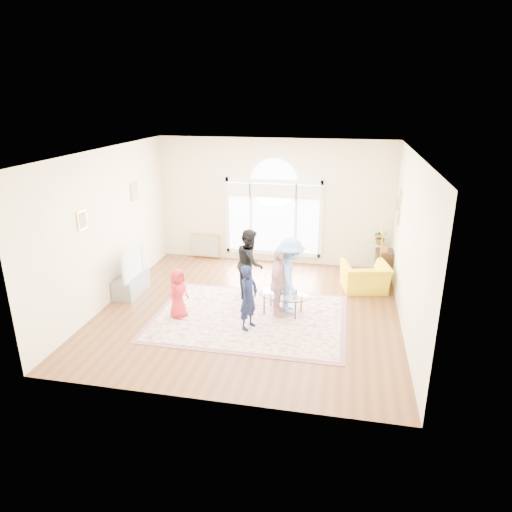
% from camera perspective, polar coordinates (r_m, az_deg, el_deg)
% --- Properties ---
extents(ground, '(6.00, 6.00, 0.00)m').
position_cam_1_polar(ground, '(9.48, -0.81, -6.76)').
color(ground, '#573219').
rests_on(ground, ground).
extents(room_shell, '(6.00, 6.00, 6.00)m').
position_cam_1_polar(room_shell, '(11.58, 2.15, 6.41)').
color(room_shell, beige).
rests_on(room_shell, ground).
extents(area_rug, '(3.60, 2.60, 0.02)m').
position_cam_1_polar(area_rug, '(9.16, -0.83, -7.67)').
color(area_rug, beige).
rests_on(area_rug, ground).
extents(rug_border, '(3.80, 2.80, 0.01)m').
position_cam_1_polar(rug_border, '(9.16, -0.83, -7.69)').
color(rug_border, '#8B565C').
rests_on(rug_border, ground).
extents(tv_console, '(0.45, 1.00, 0.42)m').
position_cam_1_polar(tv_console, '(10.52, -15.31, -3.48)').
color(tv_console, gray).
rests_on(tv_console, ground).
extents(television, '(0.17, 1.04, 0.60)m').
position_cam_1_polar(television, '(10.33, -15.52, -0.88)').
color(television, black).
rests_on(television, tv_console).
extents(coffee_table, '(1.15, 0.86, 0.54)m').
position_cam_1_polar(coffee_table, '(9.19, 3.40, -4.91)').
color(coffee_table, silver).
rests_on(coffee_table, ground).
extents(armchair, '(1.16, 1.07, 0.64)m').
position_cam_1_polar(armchair, '(10.52, 13.47, -2.63)').
color(armchair, yellow).
rests_on(armchair, ground).
extents(side_cabinet, '(0.40, 0.50, 0.70)m').
position_cam_1_polar(side_cabinet, '(11.33, 15.60, -1.06)').
color(side_cabinet, black).
rests_on(side_cabinet, ground).
extents(floor_lamp, '(0.30, 0.30, 1.51)m').
position_cam_1_polar(floor_lamp, '(10.80, 15.59, 3.16)').
color(floor_lamp, black).
rests_on(floor_lamp, ground).
extents(plant_pedestal, '(0.20, 0.20, 0.70)m').
position_cam_1_polar(plant_pedestal, '(11.77, 15.07, -0.23)').
color(plant_pedestal, white).
rests_on(plant_pedestal, ground).
extents(potted_plant, '(0.42, 0.39, 0.39)m').
position_cam_1_polar(potted_plant, '(11.61, 15.30, 2.29)').
color(potted_plant, '#33722D').
rests_on(potted_plant, plant_pedestal).
extents(leaning_picture, '(0.80, 0.14, 0.62)m').
position_cam_1_polar(leaning_picture, '(12.51, -6.31, -0.19)').
color(leaning_picture, tan).
rests_on(leaning_picture, ground).
extents(child_red, '(0.45, 0.56, 1.00)m').
position_cam_1_polar(child_red, '(9.09, -9.72, -4.61)').
color(child_red, red).
rests_on(child_red, area_rug).
extents(child_navy, '(0.44, 0.53, 1.25)m').
position_cam_1_polar(child_navy, '(8.49, -0.94, -5.22)').
color(child_navy, '#12193B').
rests_on(child_navy, area_rug).
extents(child_black, '(0.69, 0.82, 1.50)m').
position_cam_1_polar(child_black, '(9.83, -0.75, -0.87)').
color(child_black, black).
rests_on(child_black, area_rug).
extents(child_pink, '(0.45, 0.85, 1.39)m').
position_cam_1_polar(child_pink, '(8.99, 2.84, -3.30)').
color(child_pink, '#EDACB2').
rests_on(child_pink, area_rug).
extents(child_blue, '(0.81, 1.12, 1.56)m').
position_cam_1_polar(child_blue, '(9.08, 4.26, -2.49)').
color(child_blue, '#70A2F0').
rests_on(child_blue, area_rug).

